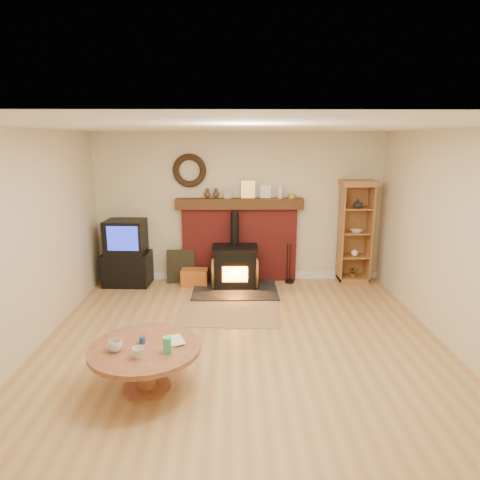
{
  "coord_description": "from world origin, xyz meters",
  "views": [
    {
      "loc": [
        -0.12,
        -4.66,
        2.48
      ],
      "look_at": [
        -0.02,
        1.0,
        1.13
      ],
      "focal_mm": 32.0,
      "sensor_mm": 36.0,
      "label": 1
    }
  ],
  "objects_px": {
    "wood_stove": "(235,268)",
    "coffee_table": "(145,355)",
    "tv_unit": "(127,254)",
    "curio_cabinet": "(355,232)"
  },
  "relations": [
    {
      "from": "wood_stove",
      "to": "coffee_table",
      "type": "relative_size",
      "value": 1.26
    },
    {
      "from": "tv_unit",
      "to": "coffee_table",
      "type": "height_order",
      "value": "tv_unit"
    },
    {
      "from": "wood_stove",
      "to": "coffee_table",
      "type": "distance_m",
      "value": 3.18
    },
    {
      "from": "tv_unit",
      "to": "wood_stove",
      "type": "bearing_deg",
      "value": -6.01
    },
    {
      "from": "tv_unit",
      "to": "curio_cabinet",
      "type": "height_order",
      "value": "curio_cabinet"
    },
    {
      "from": "wood_stove",
      "to": "coffee_table",
      "type": "bearing_deg",
      "value": -106.78
    },
    {
      "from": "curio_cabinet",
      "to": "coffee_table",
      "type": "xyz_separation_m",
      "value": [
        -3.0,
        -3.32,
        -0.52
      ]
    },
    {
      "from": "wood_stove",
      "to": "curio_cabinet",
      "type": "distance_m",
      "value": 2.18
    },
    {
      "from": "wood_stove",
      "to": "tv_unit",
      "type": "distance_m",
      "value": 1.88
    },
    {
      "from": "curio_cabinet",
      "to": "coffee_table",
      "type": "relative_size",
      "value": 1.61
    }
  ]
}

